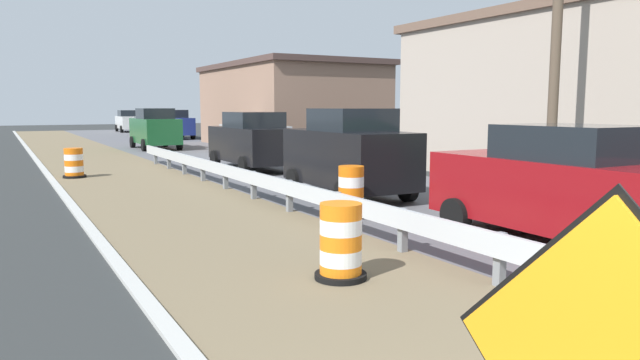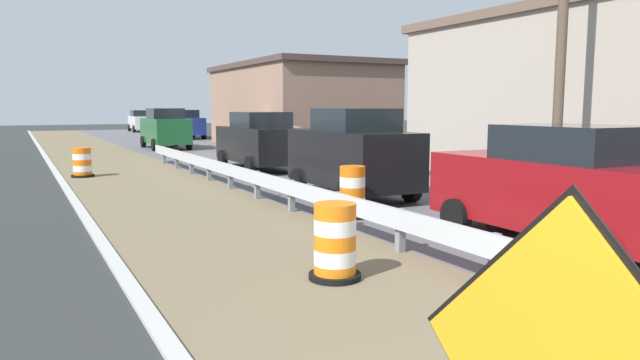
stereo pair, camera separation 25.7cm
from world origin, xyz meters
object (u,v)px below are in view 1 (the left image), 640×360
object	(u,v)px
car_lead_near_lane	(348,153)
car_distant_b	(252,141)
traffic_barrel_close	(351,194)
traffic_barrel_mid	(74,165)
car_distant_a	(150,123)
car_lead_far_lane	(155,129)
traffic_barrel_nearest	(341,245)
car_trailing_near_lane	(254,134)
car_mid_far_lane	(174,124)
car_distant_c	(128,121)
car_trailing_far_lane	(564,185)
utility_pole_near	(557,28)

from	to	relation	value
car_lead_near_lane	car_distant_b	world-z (taller)	car_lead_near_lane
car_distant_b	traffic_barrel_close	bearing A→B (deg)	170.05
traffic_barrel_mid	car_distant_a	world-z (taller)	car_distant_a
car_lead_near_lane	car_lead_far_lane	world-z (taller)	car_lead_near_lane
traffic_barrel_nearest	car_trailing_near_lane	xyz separation A→B (m)	(6.84, 19.28, 0.53)
traffic_barrel_nearest	car_mid_far_lane	bearing A→B (deg)	78.29
traffic_barrel_nearest	car_distant_c	xyz separation A→B (m)	(6.81, 49.00, 0.54)
car_trailing_far_lane	car_distant_c	size ratio (longest dim) A/B	0.97
car_trailing_far_lane	car_mid_far_lane	bearing A→B (deg)	-3.83
car_lead_near_lane	utility_pole_near	distance (m)	5.74
traffic_barrel_close	car_lead_far_lane	xyz separation A→B (m)	(1.24, 22.06, 0.62)
car_lead_near_lane	car_trailing_near_lane	xyz separation A→B (m)	(2.96, 13.28, -0.13)
car_distant_a	car_distant_b	bearing A→B (deg)	-3.74
car_lead_near_lane	traffic_barrel_close	bearing A→B (deg)	150.73
traffic_barrel_mid	utility_pole_near	size ratio (longest dim) A/B	0.12
car_trailing_far_lane	car_distant_b	size ratio (longest dim) A/B	0.99
car_lead_far_lane	car_distant_c	size ratio (longest dim) A/B	1.00
traffic_barrel_mid	car_distant_b	distance (m)	6.06
traffic_barrel_close	car_distant_a	distance (m)	37.47
car_mid_far_lane	traffic_barrel_nearest	bearing A→B (deg)	-10.28
traffic_barrel_mid	car_lead_near_lane	world-z (taller)	car_lead_near_lane
traffic_barrel_mid	car_distant_c	bearing A→B (deg)	76.32
car_lead_far_lane	car_distant_a	distance (m)	15.49
car_mid_far_lane	car_trailing_far_lane	xyz separation A→B (m)	(-3.08, -35.47, -0.04)
traffic_barrel_close	car_trailing_far_lane	xyz separation A→B (m)	(1.81, -3.71, 0.51)
car_lead_near_lane	traffic_barrel_mid	bearing A→B (deg)	37.76
traffic_barrel_mid	car_trailing_far_lane	size ratio (longest dim) A/B	0.21
car_distant_a	car_distant_c	distance (m)	8.21
traffic_barrel_close	car_distant_c	distance (m)	45.62
car_trailing_near_lane	car_distant_c	distance (m)	29.72
traffic_barrel_close	car_distant_b	size ratio (longest dim) A/B	0.23
car_lead_near_lane	car_trailing_far_lane	xyz separation A→B (m)	(0.37, -6.13, -0.12)
car_distant_a	utility_pole_near	bearing A→B (deg)	3.03
traffic_barrel_nearest	traffic_barrel_close	distance (m)	4.34
car_lead_near_lane	car_trailing_far_lane	size ratio (longest dim) A/B	0.91
car_trailing_near_lane	car_lead_far_lane	world-z (taller)	car_lead_far_lane
car_distant_b	traffic_barrel_nearest	bearing A→B (deg)	162.84
car_mid_far_lane	utility_pole_near	distance (m)	32.53
car_lead_near_lane	car_mid_far_lane	world-z (taller)	car_lead_near_lane
car_lead_far_lane	car_lead_near_lane	bearing A→B (deg)	-178.81
car_distant_b	utility_pole_near	xyz separation A→B (m)	(3.49, -10.21, 3.07)
traffic_barrel_mid	car_distant_c	xyz separation A→B (m)	(8.58, 35.25, 0.57)
car_mid_far_lane	utility_pole_near	xyz separation A→B (m)	(0.39, -32.38, 3.09)
car_lead_far_lane	car_trailing_far_lane	size ratio (longest dim) A/B	1.02
traffic_barrel_close	car_trailing_near_lane	bearing A→B (deg)	74.31
traffic_barrel_nearest	traffic_barrel_close	xyz separation A→B (m)	(2.43, 3.59, 0.03)
traffic_barrel_close	car_distant_c	bearing A→B (deg)	84.50
traffic_barrel_nearest	car_distant_c	distance (m)	49.47
car_distant_b	car_lead_far_lane	bearing A→B (deg)	3.13
traffic_barrel_nearest	car_trailing_near_lane	world-z (taller)	car_trailing_near_lane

